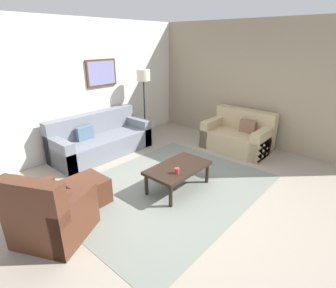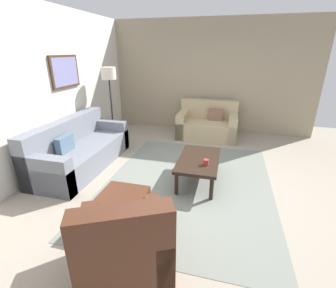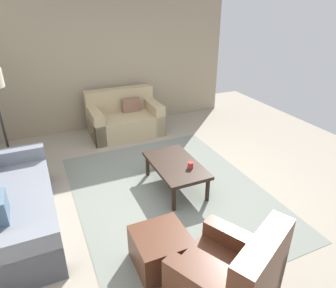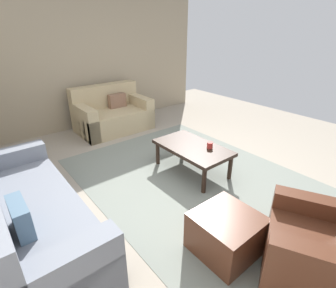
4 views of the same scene
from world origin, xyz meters
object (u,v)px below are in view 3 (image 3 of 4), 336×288
object	(u,v)px
couch_loveseat	(124,119)
ottoman	(161,249)
couch_main	(7,209)
coffee_table	(176,166)
armchair_leather	(232,284)
cup	(190,165)

from	to	relation	value
couch_loveseat	ottoman	bearing A→B (deg)	169.09
couch_main	ottoman	world-z (taller)	couch_main
ottoman	coffee_table	world-z (taller)	coffee_table
couch_main	couch_loveseat	distance (m)	3.15
couch_main	couch_loveseat	size ratio (longest dim) A/B	1.52
ottoman	coffee_table	distance (m)	1.49
armchair_leather	cup	world-z (taller)	armchair_leather
couch_main	coffee_table	distance (m)	2.25
couch_loveseat	armchair_leather	xyz separation A→B (m)	(-4.31, 0.32, 0.01)
couch_loveseat	coffee_table	bearing A→B (deg)	-177.84
coffee_table	couch_loveseat	bearing A→B (deg)	2.16
armchair_leather	ottoman	bearing A→B (deg)	26.67
coffee_table	cup	xyz separation A→B (m)	(-0.20, -0.14, 0.10)
armchair_leather	coffee_table	world-z (taller)	armchair_leather
couch_main	armchair_leather	xyz separation A→B (m)	(-2.02, -1.85, 0.01)
armchair_leather	cup	bearing A→B (deg)	-16.70
armchair_leather	cup	xyz separation A→B (m)	(1.80, -0.54, 0.15)
couch_main	cup	distance (m)	2.40
coffee_table	cup	distance (m)	0.26
couch_main	ottoman	distance (m)	1.96
couch_loveseat	ottoman	size ratio (longest dim) A/B	2.54
couch_main	couch_loveseat	xyz separation A→B (m)	(2.29, -2.17, -0.00)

